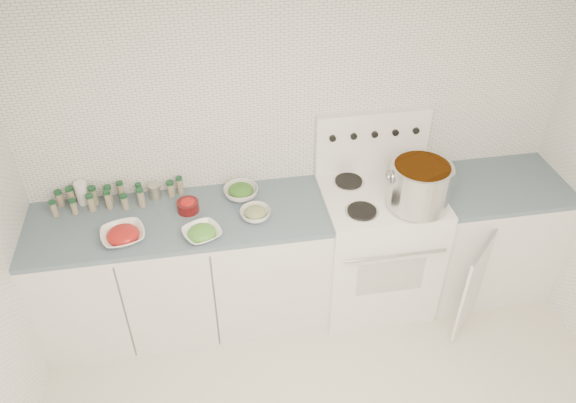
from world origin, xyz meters
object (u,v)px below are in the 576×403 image
(stove, at_px, (375,243))
(bowl_snowpea, at_px, (202,233))
(bowl_tomato, at_px, (123,235))
(stock_pot, at_px, (420,184))

(stove, distance_m, bowl_snowpea, 1.26)
(stove, relative_size, bowl_tomato, 4.52)
(stove, distance_m, bowl_tomato, 1.68)
(stock_pot, height_order, bowl_snowpea, stock_pot)
(stove, bearing_deg, bowl_snowpea, -170.21)
(bowl_snowpea, bearing_deg, bowl_tomato, 173.15)
(stove, xyz_separation_m, bowl_tomato, (-1.62, -0.15, 0.44))
(stove, xyz_separation_m, bowl_snowpea, (-1.16, -0.20, 0.43))
(stove, bearing_deg, stock_pot, -44.61)
(bowl_tomato, relative_size, bowl_snowpea, 1.07)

